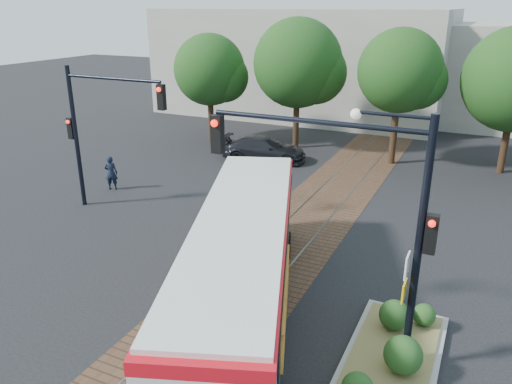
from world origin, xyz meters
TOP-DOWN VIEW (x-y plane):
  - ground at (0.00, 0.00)m, footprint 120.00×120.00m
  - trackbed at (0.00, 4.00)m, footprint 3.60×40.00m
  - tree_row at (1.21, 16.42)m, footprint 26.40×5.60m
  - warehouses at (-0.53, 28.75)m, footprint 40.00×13.00m
  - city_bus at (0.59, -0.50)m, footprint 6.20×11.51m
  - traffic_island at (4.82, -0.90)m, footprint 2.20×5.20m
  - signal_pole_main at (3.86, -0.81)m, footprint 5.49×0.46m
  - signal_pole_left at (-8.37, 4.00)m, footprint 4.99×0.34m
  - officer at (-9.69, 6.07)m, footprint 0.71×0.62m
  - parked_car at (-5.10, 13.43)m, footprint 4.99×2.77m

SIDE VIEW (x-z plane):
  - ground at x=0.00m, z-range 0.00..0.00m
  - trackbed at x=0.00m, z-range 0.00..0.02m
  - traffic_island at x=4.82m, z-range -0.24..0.89m
  - parked_car at x=-5.10m, z-range 0.00..1.37m
  - officer at x=-9.69m, z-range 0.00..1.63m
  - city_bus at x=0.59m, z-range 0.18..3.23m
  - warehouses at x=-0.53m, z-range -0.19..7.81m
  - signal_pole_left at x=-8.37m, z-range 0.86..6.86m
  - signal_pole_main at x=3.86m, z-range 1.16..7.16m
  - tree_row at x=1.21m, z-range 1.01..8.69m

